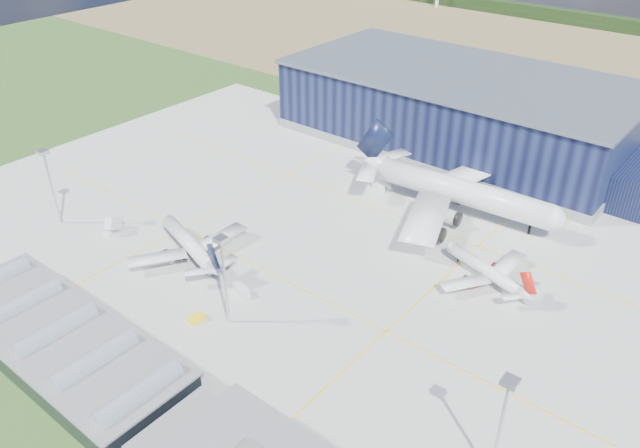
{
  "coord_description": "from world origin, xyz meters",
  "views": [
    {
      "loc": [
        96.11,
        -102.88,
        93.38
      ],
      "look_at": [
        6.06,
        8.14,
        6.88
      ],
      "focal_mm": 35.0,
      "sensor_mm": 36.0,
      "label": 1
    }
  ],
  "objects": [
    {
      "name": "light_mast_west",
      "position": [
        -60.0,
        -30.0,
        15.43
      ],
      "size": [
        2.6,
        2.6,
        23.0
      ],
      "color": "silver",
      "rests_on": "ground"
    },
    {
      "name": "treeline",
      "position": [
        0.0,
        300.0,
        4.0
      ],
      "size": [
        600.0,
        8.0,
        8.0
      ],
      "primitive_type": "cube",
      "color": "black",
      "rests_on": "ground"
    },
    {
      "name": "airliner_widebody",
      "position": [
        26.84,
        48.17,
        11.08
      ],
      "size": [
        72.31,
        70.94,
        22.15
      ],
      "primitive_type": null,
      "rotation": [
        0.0,
        0.0,
        0.07
      ],
      "color": "white",
      "rests_on": "ground"
    },
    {
      "name": "ground",
      "position": [
        0.0,
        0.0,
        0.0
      ],
      "size": [
        600.0,
        600.0,
        0.0
      ],
      "primitive_type": "plane",
      "color": "#284B1C",
      "rests_on": "ground"
    },
    {
      "name": "gse_van_a",
      "position": [
        4.75,
        -20.72,
        1.1
      ],
      "size": [
        5.45,
        3.54,
        2.2
      ],
      "primitive_type": "cube",
      "rotation": [
        0.0,
        0.0,
        1.28
      ],
      "color": "silver",
      "rests_on": "ground"
    },
    {
      "name": "glass_concourse",
      "position": [
        -6.45,
        -60.0,
        3.69
      ],
      "size": [
        78.0,
        23.0,
        8.6
      ],
      "color": "black",
      "rests_on": "ground"
    },
    {
      "name": "apron",
      "position": [
        0.0,
        10.0,
        0.03
      ],
      "size": [
        220.0,
        160.0,
        0.08
      ],
      "color": "#AAAAA5",
      "rests_on": "ground"
    },
    {
      "name": "hangar",
      "position": [
        2.81,
        94.8,
        11.62
      ],
      "size": [
        145.0,
        62.0,
        26.1
      ],
      "color": "black",
      "rests_on": "ground"
    },
    {
      "name": "light_mast_center",
      "position": [
        10.0,
        -30.0,
        15.43
      ],
      "size": [
        2.6,
        2.6,
        23.0
      ],
      "color": "silver",
      "rests_on": "ground"
    },
    {
      "name": "farmland",
      "position": [
        0.0,
        220.0,
        0.0
      ],
      "size": [
        600.0,
        220.0,
        0.01
      ],
      "primitive_type": "cube",
      "color": "#91764E",
      "rests_on": "ground"
    },
    {
      "name": "airliner_navy",
      "position": [
        -18.06,
        -17.23,
        5.73
      ],
      "size": [
        43.54,
        43.03,
        11.45
      ],
      "primitive_type": null,
      "rotation": [
        0.0,
        0.0,
        2.85
      ],
      "color": "white",
      "rests_on": "ground"
    },
    {
      "name": "gse_tug_c",
      "position": [
        52.67,
        62.0,
        0.65
      ],
      "size": [
        2.24,
        3.21,
        1.31
      ],
      "primitive_type": "cube",
      "rotation": [
        0.0,
        0.0,
        -0.13
      ],
      "color": "yellow",
      "rests_on": "ground"
    },
    {
      "name": "airliner_red",
      "position": [
        48.0,
        22.0,
        4.78
      ],
      "size": [
        36.65,
        36.23,
        9.57
      ],
      "primitive_type": null,
      "rotation": [
        0.0,
        0.0,
        2.83
      ],
      "color": "white",
      "rests_on": "ground"
    },
    {
      "name": "gse_tug_a",
      "position": [
        4.12,
        -34.5,
        0.77
      ],
      "size": [
        2.69,
        3.93,
        1.53
      ],
      "primitive_type": "cube",
      "rotation": [
        0.0,
        0.0,
        -0.12
      ],
      "color": "yellow",
      "rests_on": "ground"
    },
    {
      "name": "airstair",
      "position": [
        -43.55,
        -22.93,
        1.75
      ],
      "size": [
        4.01,
        5.9,
        3.51
      ],
      "primitive_type": "cube",
      "rotation": [
        0.0,
        0.0,
        0.37
      ],
      "color": "silver",
      "rests_on": "ground"
    },
    {
      "name": "gse_van_b",
      "position": [
        0.2,
        44.64,
        1.08
      ],
      "size": [
        5.17,
        4.0,
        2.15
      ],
      "primitive_type": "cube",
      "rotation": [
        0.0,
        0.0,
        1.12
      ],
      "color": "silver",
      "rests_on": "ground"
    },
    {
      "name": "car_b",
      "position": [
        -15.19,
        -48.0,
        0.64
      ],
      "size": [
        4.09,
        2.36,
        1.27
      ],
      "primitive_type": "imported",
      "rotation": [
        0.0,
        0.0,
        1.29
      ],
      "color": "#99999E",
      "rests_on": "ground"
    },
    {
      "name": "light_mast_east",
      "position": [
        75.0,
        -30.0,
        15.43
      ],
      "size": [
        2.6,
        2.6,
        23.0
      ],
      "color": "silver",
      "rests_on": "ground"
    }
  ]
}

